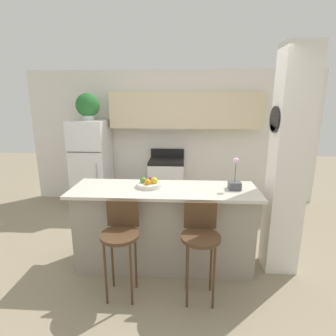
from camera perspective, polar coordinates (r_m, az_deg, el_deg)
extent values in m
plane|color=gray|center=(3.50, -0.78, -19.94)|extent=(14.00, 14.00, 0.00)
cube|color=white|center=(5.19, 0.95, 6.56)|extent=(5.60, 0.06, 2.55)
cube|color=beige|center=(4.95, 3.91, 12.42)|extent=(2.79, 0.32, 0.65)
cube|color=white|center=(5.00, -0.21, 9.16)|extent=(0.73, 0.28, 0.12)
cube|color=white|center=(3.21, 24.61, 0.50)|extent=(0.36, 0.32, 2.55)
cylinder|color=black|center=(3.07, 22.20, 9.76)|extent=(0.02, 0.28, 0.28)
cylinder|color=white|center=(3.07, 22.10, 9.77)|extent=(0.01, 0.25, 0.25)
cube|color=gray|center=(3.26, -0.81, -13.00)|extent=(2.05, 0.57, 0.95)
cube|color=beige|center=(3.06, -0.85, -4.77)|extent=(2.17, 0.69, 0.03)
cube|color=white|center=(5.22, -16.03, -1.99)|extent=(0.63, 0.71, 1.12)
cube|color=white|center=(5.06, -16.66, 6.98)|extent=(0.63, 0.71, 0.53)
cube|color=#333333|center=(4.77, -17.88, 3.28)|extent=(0.60, 0.01, 0.01)
cylinder|color=#B2B2B7|center=(4.81, -15.20, -2.61)|extent=(0.02, 0.02, 0.61)
cube|color=white|center=(5.05, -0.32, -3.55)|extent=(0.65, 0.58, 0.85)
cube|color=black|center=(4.93, -0.32, 1.49)|extent=(0.65, 0.58, 0.06)
cube|color=black|center=(5.17, -0.13, 3.33)|extent=(0.65, 0.04, 0.16)
cube|color=black|center=(4.76, -0.54, -4.15)|extent=(0.39, 0.01, 0.27)
cylinder|color=#4C331E|center=(2.70, -10.47, -14.19)|extent=(0.39, 0.39, 0.03)
cube|color=#4C331E|center=(2.78, -9.81, -9.74)|extent=(0.33, 0.02, 0.28)
cylinder|color=#4C331E|center=(2.82, -13.44, -21.55)|extent=(0.02, 0.02, 0.67)
cylinder|color=#4C331E|center=(2.76, -8.03, -22.08)|extent=(0.02, 0.02, 0.67)
cylinder|color=#4C331E|center=(3.01, -12.02, -18.82)|extent=(0.02, 0.02, 0.67)
cylinder|color=#4C331E|center=(2.96, -7.04, -19.23)|extent=(0.02, 0.02, 0.67)
cylinder|color=#4C331E|center=(2.64, 7.16, -14.79)|extent=(0.39, 0.39, 0.03)
cube|color=#4C331E|center=(2.71, 7.04, -10.20)|extent=(0.33, 0.02, 0.28)
cylinder|color=#4C331E|center=(2.72, 4.22, -22.61)|extent=(0.02, 0.02, 0.67)
cylinder|color=#4C331E|center=(2.74, 9.95, -22.55)|extent=(0.02, 0.02, 0.67)
cylinder|color=#4C331E|center=(2.92, 4.15, -19.66)|extent=(0.02, 0.02, 0.67)
cylinder|color=#4C331E|center=(2.94, 9.37, -19.62)|extent=(0.02, 0.02, 0.67)
cylinder|color=silver|center=(5.04, -16.92, 10.55)|extent=(0.21, 0.21, 0.11)
sphere|color=#286B2D|center=(5.03, -17.10, 12.95)|extent=(0.42, 0.42, 0.42)
cube|color=#4C4C51|center=(3.11, 14.27, -3.70)|extent=(0.14, 0.14, 0.09)
cylinder|color=#386633|center=(3.07, 14.45, -0.90)|extent=(0.01, 0.01, 0.22)
sphere|color=#E5B2D1|center=(3.04, 14.60, 1.53)|extent=(0.07, 0.07, 0.07)
cylinder|color=silver|center=(3.11, -4.16, -3.66)|extent=(0.30, 0.30, 0.05)
sphere|color=gold|center=(3.08, -2.99, -2.82)|extent=(0.08, 0.08, 0.08)
sphere|color=#7A2D56|center=(3.16, -3.72, -2.50)|extent=(0.07, 0.07, 0.07)
sphere|color=#4C7F2D|center=(3.11, -5.38, -2.71)|extent=(0.08, 0.08, 0.08)
sphere|color=orange|center=(3.04, -4.45, -3.13)|extent=(0.08, 0.08, 0.08)
cylinder|color=#59595B|center=(4.96, -10.78, -7.05)|extent=(0.28, 0.28, 0.38)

